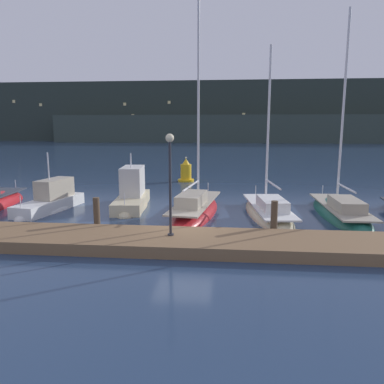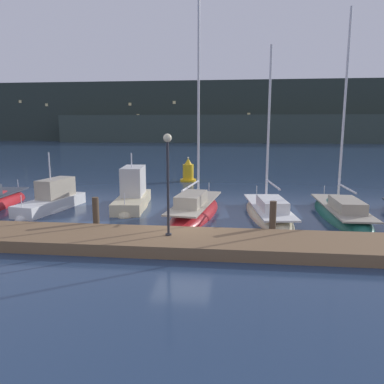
{
  "view_description": "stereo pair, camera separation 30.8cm",
  "coord_description": "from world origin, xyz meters",
  "px_view_note": "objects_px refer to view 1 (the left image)",
  "views": [
    {
      "loc": [
        1.9,
        -15.33,
        4.66
      ],
      "look_at": [
        0.0,
        3.79,
        1.2
      ],
      "focal_mm": 35.0,
      "sensor_mm": 36.0,
      "label": 1
    },
    {
      "loc": [
        2.2,
        -15.3,
        4.66
      ],
      "look_at": [
        0.0,
        3.79,
        1.2
      ],
      "focal_mm": 35.0,
      "sensor_mm": 36.0,
      "label": 2
    }
  ],
  "objects_px": {
    "motorboat_berth_2": "(51,205)",
    "sailboat_berth_5": "(268,214)",
    "sailboat_berth_6": "(340,214)",
    "sailboat_berth_4": "(195,212)",
    "dock_lamppost": "(170,168)",
    "channel_buoy": "(186,172)",
    "motorboat_berth_3": "(132,201)"
  },
  "relations": [
    {
      "from": "motorboat_berth_2",
      "to": "motorboat_berth_3",
      "type": "relative_size",
      "value": 0.97
    },
    {
      "from": "motorboat_berth_2",
      "to": "dock_lamppost",
      "type": "xyz_separation_m",
      "value": [
        7.58,
        -5.55,
        2.78
      ]
    },
    {
      "from": "dock_lamppost",
      "to": "channel_buoy",
      "type": "bearing_deg",
      "value": 94.6
    },
    {
      "from": "sailboat_berth_5",
      "to": "sailboat_berth_6",
      "type": "height_order",
      "value": "sailboat_berth_6"
    },
    {
      "from": "sailboat_berth_4",
      "to": "channel_buoy",
      "type": "relative_size",
      "value": 5.8
    },
    {
      "from": "sailboat_berth_4",
      "to": "dock_lamppost",
      "type": "distance_m",
      "value": 5.92
    },
    {
      "from": "sailboat_berth_5",
      "to": "channel_buoy",
      "type": "height_order",
      "value": "sailboat_berth_5"
    },
    {
      "from": "sailboat_berth_6",
      "to": "dock_lamppost",
      "type": "xyz_separation_m",
      "value": [
        -7.98,
        -5.73,
        2.95
      ]
    },
    {
      "from": "motorboat_berth_2",
      "to": "sailboat_berth_6",
      "type": "height_order",
      "value": "sailboat_berth_6"
    },
    {
      "from": "dock_lamppost",
      "to": "motorboat_berth_2",
      "type": "bearing_deg",
      "value": 143.78
    },
    {
      "from": "sailboat_berth_4",
      "to": "dock_lamppost",
      "type": "height_order",
      "value": "sailboat_berth_4"
    },
    {
      "from": "sailboat_berth_5",
      "to": "dock_lamppost",
      "type": "xyz_separation_m",
      "value": [
        -4.26,
        -5.41,
        2.94
      ]
    },
    {
      "from": "sailboat_berth_6",
      "to": "dock_lamppost",
      "type": "height_order",
      "value": "sailboat_berth_6"
    },
    {
      "from": "motorboat_berth_2",
      "to": "sailboat_berth_5",
      "type": "xyz_separation_m",
      "value": [
        11.84,
        -0.15,
        -0.16
      ]
    },
    {
      "from": "sailboat_berth_5",
      "to": "sailboat_berth_6",
      "type": "xyz_separation_m",
      "value": [
        3.71,
        0.33,
        -0.01
      ]
    },
    {
      "from": "sailboat_berth_6",
      "to": "channel_buoy",
      "type": "distance_m",
      "value": 14.67
    },
    {
      "from": "motorboat_berth_2",
      "to": "sailboat_berth_5",
      "type": "height_order",
      "value": "sailboat_berth_5"
    },
    {
      "from": "motorboat_berth_2",
      "to": "motorboat_berth_3",
      "type": "xyz_separation_m",
      "value": [
        4.27,
        1.23,
        0.09
      ]
    },
    {
      "from": "motorboat_berth_2",
      "to": "dock_lamppost",
      "type": "distance_m",
      "value": 9.8
    },
    {
      "from": "motorboat_berth_2",
      "to": "sailboat_berth_6",
      "type": "bearing_deg",
      "value": 0.66
    },
    {
      "from": "sailboat_berth_4",
      "to": "sailboat_berth_6",
      "type": "height_order",
      "value": "sailboat_berth_4"
    },
    {
      "from": "sailboat_berth_6",
      "to": "dock_lamppost",
      "type": "bearing_deg",
      "value": -144.28
    },
    {
      "from": "motorboat_berth_2",
      "to": "sailboat_berth_5",
      "type": "relative_size",
      "value": 0.59
    },
    {
      "from": "sailboat_berth_5",
      "to": "channel_buoy",
      "type": "bearing_deg",
      "value": 115.86
    },
    {
      "from": "sailboat_berth_4",
      "to": "sailboat_berth_5",
      "type": "height_order",
      "value": "sailboat_berth_4"
    },
    {
      "from": "sailboat_berth_5",
      "to": "channel_buoy",
      "type": "relative_size",
      "value": 4.47
    },
    {
      "from": "sailboat_berth_5",
      "to": "sailboat_berth_6",
      "type": "distance_m",
      "value": 3.73
    },
    {
      "from": "sailboat_berth_4",
      "to": "sailboat_berth_5",
      "type": "distance_m",
      "value": 3.78
    },
    {
      "from": "motorboat_berth_2",
      "to": "sailboat_berth_6",
      "type": "xyz_separation_m",
      "value": [
        15.56,
        0.18,
        -0.17
      ]
    },
    {
      "from": "motorboat_berth_3",
      "to": "dock_lamppost",
      "type": "relative_size",
      "value": 1.43
    },
    {
      "from": "dock_lamppost",
      "to": "sailboat_berth_4",
      "type": "bearing_deg",
      "value": 84.53
    },
    {
      "from": "sailboat_berth_4",
      "to": "dock_lamppost",
      "type": "xyz_separation_m",
      "value": [
        -0.49,
        -5.13,
        2.91
      ]
    }
  ]
}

